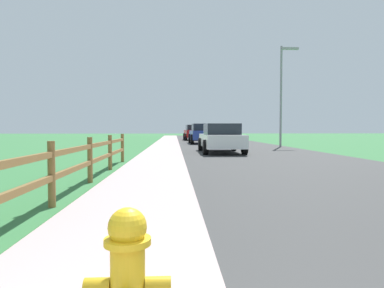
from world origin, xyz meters
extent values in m
plane|color=#346F3C|center=(0.00, 25.00, 0.00)|extent=(120.00, 120.00, 0.00)
cube|color=#383838|center=(3.50, 27.00, 0.00)|extent=(7.00, 66.00, 0.01)
cube|color=#BC9C9D|center=(-3.00, 27.00, 0.00)|extent=(6.00, 66.00, 0.01)
cube|color=#346F3C|center=(-4.50, 27.00, 0.01)|extent=(5.00, 66.00, 0.00)
cylinder|color=yellow|center=(-0.63, 1.87, 0.57)|extent=(0.25, 0.25, 0.03)
sphere|color=yellow|center=(-0.63, 1.87, 0.65)|extent=(0.21, 0.21, 0.21)
cube|color=gold|center=(-0.63, 1.87, 0.72)|extent=(0.04, 0.04, 0.04)
cylinder|color=gold|center=(-0.79, 1.87, 0.33)|extent=(0.14, 0.09, 0.09)
cylinder|color=gold|center=(-0.47, 1.87, 0.33)|extent=(0.14, 0.09, 0.09)
cylinder|color=brown|center=(-2.20, 5.30, 0.50)|extent=(0.11, 0.11, 0.99)
cylinder|color=brown|center=(-2.20, 7.70, 0.50)|extent=(0.11, 0.11, 0.99)
cylinder|color=brown|center=(-2.20, 10.10, 0.50)|extent=(0.11, 0.11, 0.99)
cylinder|color=brown|center=(-2.20, 12.49, 0.50)|extent=(0.11, 0.11, 0.99)
cube|color=brown|center=(-2.20, 6.50, 0.45)|extent=(0.07, 11.99, 0.09)
cube|color=brown|center=(-2.20, 6.50, 0.80)|extent=(0.07, 11.99, 0.09)
cube|color=white|center=(1.91, 17.28, 0.59)|extent=(1.79, 4.71, 0.60)
cube|color=#1E232B|center=(1.91, 17.04, 1.15)|extent=(1.57, 2.23, 0.52)
cylinder|color=black|center=(2.80, 15.82, 0.34)|extent=(0.22, 0.68, 0.68)
cylinder|color=black|center=(1.03, 15.81, 0.34)|extent=(0.22, 0.68, 0.68)
cylinder|color=black|center=(2.79, 18.74, 0.34)|extent=(0.22, 0.68, 0.68)
cylinder|color=black|center=(1.02, 18.73, 0.34)|extent=(0.22, 0.68, 0.68)
cube|color=navy|center=(1.82, 27.83, 0.67)|extent=(1.86, 4.32, 0.71)
cube|color=#1E232B|center=(1.82, 27.63, 1.29)|extent=(1.60, 2.06, 0.54)
cylinder|color=black|center=(2.73, 26.53, 0.37)|extent=(0.24, 0.75, 0.75)
cylinder|color=black|center=(0.97, 26.49, 0.37)|extent=(0.24, 0.75, 0.75)
cylinder|color=black|center=(2.67, 29.18, 0.37)|extent=(0.24, 0.75, 0.75)
cylinder|color=black|center=(0.91, 29.14, 0.37)|extent=(0.24, 0.75, 0.75)
cube|color=maroon|center=(1.70, 36.13, 0.66)|extent=(2.07, 4.36, 0.76)
cube|color=#1E232B|center=(1.71, 35.84, 1.30)|extent=(1.77, 2.39, 0.52)
cylinder|color=black|center=(2.70, 34.84, 0.34)|extent=(0.25, 0.68, 0.67)
cylinder|color=black|center=(0.79, 34.76, 0.34)|extent=(0.25, 0.68, 0.67)
cylinder|color=black|center=(2.60, 37.49, 0.34)|extent=(0.25, 0.68, 0.67)
cylinder|color=black|center=(0.69, 37.42, 0.34)|extent=(0.25, 0.68, 0.67)
cylinder|color=gray|center=(6.46, 22.44, 3.22)|extent=(0.14, 0.14, 6.43)
cube|color=#999999|center=(7.01, 22.44, 6.28)|extent=(1.10, 0.20, 0.14)
camera|label=1|loc=(-0.38, -0.02, 1.18)|focal=33.15mm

